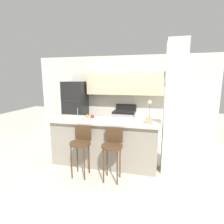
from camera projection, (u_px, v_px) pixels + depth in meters
The scene contains 11 objects.
ground_plane at pixel (105, 163), 3.86m from camera, with size 14.00×14.00×0.00m, color beige.
wall_back at pixel (125, 92), 5.41m from camera, with size 5.60×0.38×2.55m.
pillar_right at pixel (174, 109), 3.32m from camera, with size 0.38×0.32×2.55m.
counter_bar at pixel (105, 142), 3.77m from camera, with size 2.33×0.73×0.99m.
refrigerator at pixel (76, 110), 5.59m from camera, with size 0.67×0.64×1.77m.
stove_range at pixel (124, 125), 5.32m from camera, with size 0.65×0.61×1.07m.
bar_stool_left at pixel (81, 143), 3.30m from camera, with size 0.39×0.39×0.96m.
bar_stool_right at pixel (112, 146), 3.15m from camera, with size 0.39×0.39×0.96m.
orchid_vase at pixel (149, 118), 3.39m from camera, with size 0.13×0.13×0.45m.
fruit_bowl at pixel (90, 118), 3.69m from camera, with size 0.29×0.29×0.12m.
trash_bin at pixel (90, 133), 5.39m from camera, with size 0.28×0.28×0.38m.
Camera 1 is at (1.00, -3.45, 1.83)m, focal length 28.00 mm.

